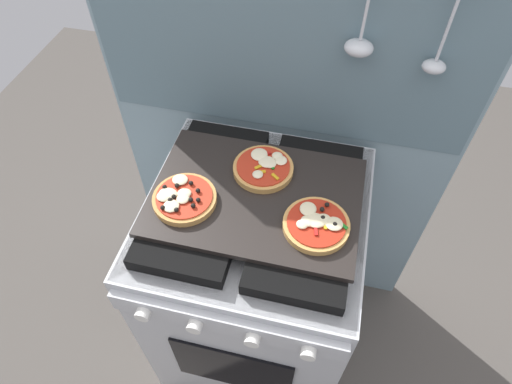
{
  "coord_description": "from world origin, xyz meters",
  "views": [
    {
      "loc": [
        0.16,
        -0.69,
        1.79
      ],
      "look_at": [
        0.0,
        0.0,
        0.93
      ],
      "focal_mm": 30.56,
      "sensor_mm": 36.0,
      "label": 1
    }
  ],
  "objects_px": {
    "stove": "(256,281)",
    "pizza_right": "(316,224)",
    "baking_tray": "(256,196)",
    "pizza_left": "(183,198)",
    "pizza_center": "(265,168)"
  },
  "relations": [
    {
      "from": "stove",
      "to": "pizza_right",
      "type": "distance_m",
      "value": 0.51
    },
    {
      "from": "baking_tray",
      "to": "pizza_right",
      "type": "bearing_deg",
      "value": -21.62
    },
    {
      "from": "pizza_left",
      "to": "pizza_center",
      "type": "xyz_separation_m",
      "value": [
        0.18,
        0.15,
        -0.0
      ]
    },
    {
      "from": "stove",
      "to": "pizza_center",
      "type": "bearing_deg",
      "value": 86.62
    },
    {
      "from": "pizza_left",
      "to": "pizza_right",
      "type": "bearing_deg",
      "value": -0.2
    },
    {
      "from": "stove",
      "to": "pizza_center",
      "type": "distance_m",
      "value": 0.49
    },
    {
      "from": "stove",
      "to": "baking_tray",
      "type": "bearing_deg",
      "value": 90.0
    },
    {
      "from": "baking_tray",
      "to": "pizza_center",
      "type": "distance_m",
      "value": 0.09
    },
    {
      "from": "baking_tray",
      "to": "pizza_right",
      "type": "distance_m",
      "value": 0.18
    },
    {
      "from": "baking_tray",
      "to": "pizza_center",
      "type": "xyz_separation_m",
      "value": [
        0.01,
        0.09,
        0.02
      ]
    },
    {
      "from": "stove",
      "to": "pizza_left",
      "type": "distance_m",
      "value": 0.51
    },
    {
      "from": "pizza_center",
      "to": "baking_tray",
      "type": "bearing_deg",
      "value": -93.44
    },
    {
      "from": "stove",
      "to": "pizza_left",
      "type": "xyz_separation_m",
      "value": [
        -0.17,
        -0.06,
        0.48
      ]
    },
    {
      "from": "pizza_left",
      "to": "pizza_right",
      "type": "xyz_separation_m",
      "value": [
        0.34,
        -0.0,
        -0.0
      ]
    },
    {
      "from": "pizza_left",
      "to": "pizza_center",
      "type": "distance_m",
      "value": 0.23
    }
  ]
}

